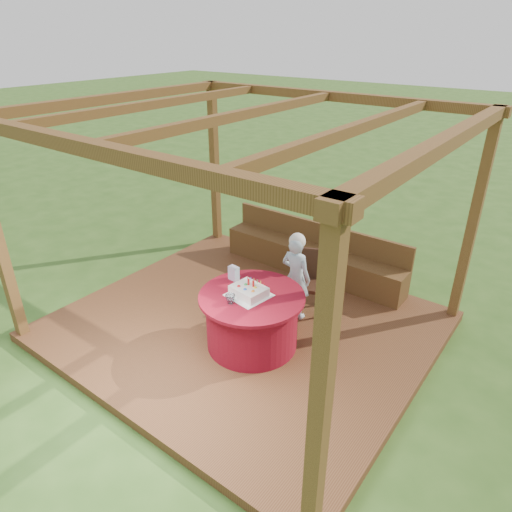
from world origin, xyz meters
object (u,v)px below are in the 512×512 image
Objects in this scene: chair at (307,278)px; bench at (312,258)px; drinking_glass at (230,299)px; birthday_cake at (249,291)px; gift_bag at (234,273)px; elderly_woman at (296,275)px; table at (252,320)px.

bench is at bearing 115.93° from chair.
drinking_glass is (0.27, -2.30, 0.49)m from bench.
birthday_cake is 0.42m from gift_bag.
gift_bag reaches higher than chair.
bench is 2.37m from drinking_glass.
bench is 1.29m from elderly_woman.
gift_bag is at bearing -117.52° from chair.
birthday_cake is at bearing -129.53° from table.
chair is 1.42m from drinking_glass.
drinking_glass is at bearing -49.37° from gift_bag.
birthday_cake is 2.79× the size of gift_bag.
birthday_cake is (0.33, -2.05, 0.49)m from bench.
elderly_woman is at bearing 85.66° from table.
elderly_woman reaches higher than bench.
chair is 1.73× the size of birthday_cake.
table is 7.05× the size of gift_bag.
table is 0.61m from gift_bag.
bench is 2.06m from table.
gift_bag reaches higher than table.
bench is at bearing 99.26° from birthday_cake.
table is 0.50m from drinking_glass.
birthday_cake reaches higher than gift_bag.
elderly_woman is at bearing 84.32° from birthday_cake.
chair is at bearing -64.07° from bench.
gift_bag is (-0.40, 0.16, 0.43)m from table.
elderly_woman is at bearing -95.87° from chair.
drinking_glass is (0.31, -0.44, -0.04)m from gift_bag.
gift_bag reaches higher than bench.
table is 1.45× the size of chair.
gift_bag is at bearing 158.43° from table.
gift_bag is at bearing -91.36° from bench.
elderly_woman reaches higher than table.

